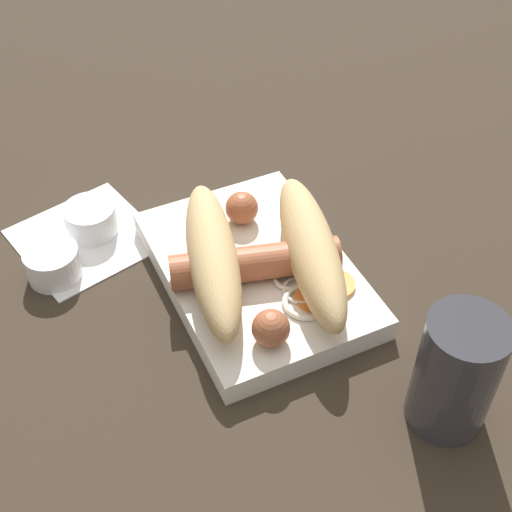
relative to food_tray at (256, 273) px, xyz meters
The scene contains 9 objects.
ground_plane 0.01m from the food_tray, ahead, with size 3.00×3.00×0.00m, color #33281E.
food_tray is the anchor object (origin of this frame).
bread_roll 0.04m from the food_tray, ahead, with size 0.22×0.17×0.05m.
sausage 0.03m from the food_tray, 28.19° to the right, with size 0.18×0.15×0.03m.
pickled_veggies 0.06m from the food_tray, 29.53° to the left, with size 0.07×0.08×0.01m.
napkin 0.18m from the food_tray, 134.15° to the right, with size 0.15×0.15×0.00m.
condiment_cup_near 0.18m from the food_tray, 137.83° to the right, with size 0.05×0.05×0.03m.
condiment_cup_far 0.19m from the food_tray, 117.51° to the right, with size 0.05×0.05×0.03m.
drink_glass 0.21m from the food_tray, 20.70° to the left, with size 0.06×0.06×0.11m.
Camera 1 is at (0.41, -0.19, 0.49)m, focal length 50.00 mm.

